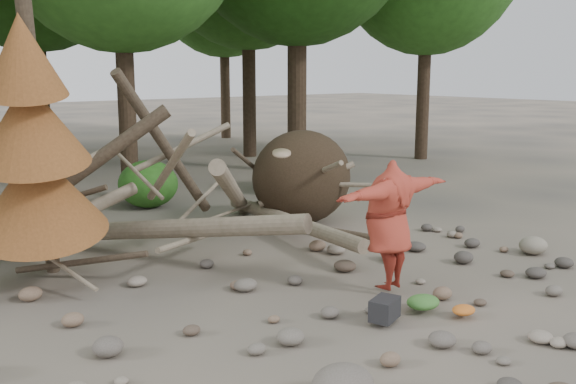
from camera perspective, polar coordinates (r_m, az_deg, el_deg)
ground at (r=8.95m, az=6.23°, el=-10.25°), size 120.00×120.00×0.00m
deadfall_pile at (r=13.06m, az=-0.54°, el=0.87°), size 8.55×5.24×3.30m
dead_conifer at (r=9.73m, az=-21.67°, el=3.59°), size 2.06×2.16×4.35m
bush_mid at (r=15.47m, az=-12.33°, el=0.70°), size 1.40×1.40×1.12m
bush_right at (r=17.06m, az=1.59°, el=2.69°), size 2.00×2.00×1.60m
frisbee_thrower at (r=9.32m, az=8.97°, el=-2.87°), size 2.88×1.03×2.11m
backpack at (r=8.44m, az=8.58°, el=-10.62°), size 0.49×0.41×0.28m
cloth_green at (r=8.93m, az=11.90°, el=-9.85°), size 0.48×0.40×0.18m
cloth_orange at (r=8.86m, az=15.33°, el=-10.38°), size 0.34×0.27×0.12m
boulder_mid_right at (r=12.16m, az=20.97°, el=-4.45°), size 0.52×0.47×0.31m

